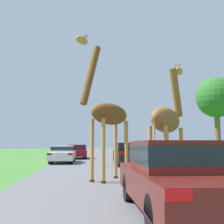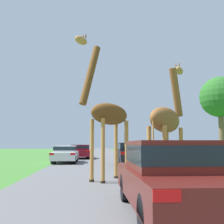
{
  "view_description": "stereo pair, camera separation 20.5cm",
  "coord_description": "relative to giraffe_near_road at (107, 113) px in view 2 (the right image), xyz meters",
  "views": [
    {
      "loc": [
        -1.01,
        0.27,
        1.41
      ],
      "look_at": [
        -0.07,
        11.21,
        2.65
      ],
      "focal_mm": 45.0,
      "sensor_mm": 36.0,
      "label": 1
    },
    {
      "loc": [
        -0.8,
        0.25,
        1.41
      ],
      "look_at": [
        -0.07,
        11.21,
        2.65
      ],
      "focal_mm": 45.0,
      "sensor_mm": 36.0,
      "label": 2
    }
  ],
  "objects": [
    {
      "name": "tree_centre_back",
      "position": [
        11.85,
        15.49,
        3.3
      ],
      "size": [
        3.97,
        3.97,
        7.95
      ],
      "color": "brown",
      "rests_on": "ground"
    },
    {
      "name": "giraffe_near_road",
      "position": [
        0.0,
        0.0,
        0.0
      ],
      "size": [
        2.34,
        2.43,
        5.41
      ],
      "rotation": [
        0.0,
        0.0,
        2.38
      ],
      "color": "#B77F3D",
      "rests_on": "ground"
    },
    {
      "name": "car_queue_right",
      "position": [
        1.94,
        7.48,
        -1.82
      ],
      "size": [
        1.77,
        3.98,
        1.47
      ],
      "color": "black",
      "rests_on": "ground"
    },
    {
      "name": "car_lead_maroon",
      "position": [
        1.12,
        -5.15,
        -1.81
      ],
      "size": [
        1.91,
        4.66,
        1.47
      ],
      "color": "#561914",
      "rests_on": "ground"
    },
    {
      "name": "car_queue_left",
      "position": [
        -1.74,
        16.38,
        -1.89
      ],
      "size": [
        1.84,
        4.4,
        1.3
      ],
      "color": "maroon",
      "rests_on": "ground"
    },
    {
      "name": "road",
      "position": [
        0.26,
        18.91,
        -2.59
      ],
      "size": [
        7.21,
        120.0,
        0.0
      ],
      "color": "#5B5B5E",
      "rests_on": "ground"
    },
    {
      "name": "giraffe_companion",
      "position": [
        1.98,
        -1.4,
        -0.37
      ],
      "size": [
        2.02,
        2.42,
        4.55
      ],
      "rotation": [
        0.0,
        0.0,
        -0.66
      ],
      "color": "#B77F3D",
      "rests_on": "ground"
    },
    {
      "name": "car_far_ahead",
      "position": [
        -2.6,
        10.49,
        -1.91
      ],
      "size": [
        1.71,
        4.54,
        1.26
      ],
      "color": "silver",
      "rests_on": "ground"
    }
  ]
}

